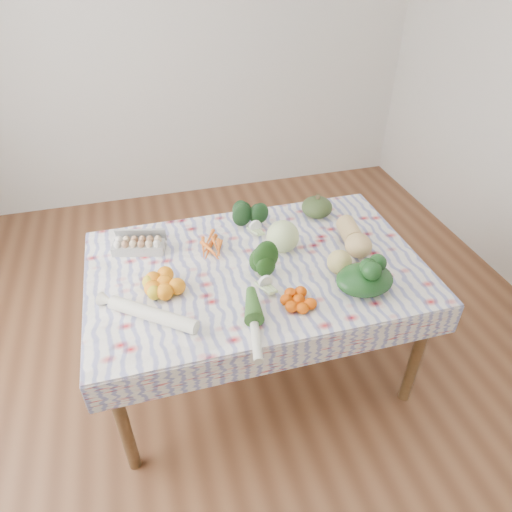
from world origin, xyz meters
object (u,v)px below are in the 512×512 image
(dining_table, at_px, (256,278))
(cabbage, at_px, (283,237))
(kabocha_squash, at_px, (317,207))
(egg_carton, at_px, (139,246))
(butternut_squash, at_px, (354,236))
(grapefruit, at_px, (339,262))

(dining_table, relative_size, cabbage, 9.44)
(kabocha_squash, bearing_deg, cabbage, -137.82)
(dining_table, height_order, egg_carton, egg_carton)
(butternut_squash, bearing_deg, kabocha_squash, 109.79)
(dining_table, distance_m, butternut_squash, 0.56)
(grapefruit, bearing_deg, dining_table, 157.14)
(dining_table, xyz_separation_m, egg_carton, (-0.56, 0.28, 0.12))
(dining_table, xyz_separation_m, grapefruit, (0.38, -0.16, 0.14))
(butternut_squash, bearing_deg, cabbage, 177.33)
(grapefruit, bearing_deg, cabbage, 130.05)
(cabbage, bearing_deg, kabocha_squash, 42.18)
(kabocha_squash, bearing_deg, grapefruit, -99.67)
(egg_carton, bearing_deg, cabbage, -0.57)
(egg_carton, height_order, cabbage, cabbage)
(egg_carton, relative_size, butternut_squash, 0.90)
(dining_table, relative_size, butternut_squash, 5.42)
(butternut_squash, bearing_deg, grapefruit, -123.78)
(cabbage, bearing_deg, butternut_squash, -10.43)
(egg_carton, distance_m, cabbage, 0.75)
(dining_table, relative_size, grapefruit, 13.21)
(kabocha_squash, height_order, cabbage, cabbage)
(kabocha_squash, relative_size, cabbage, 1.05)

